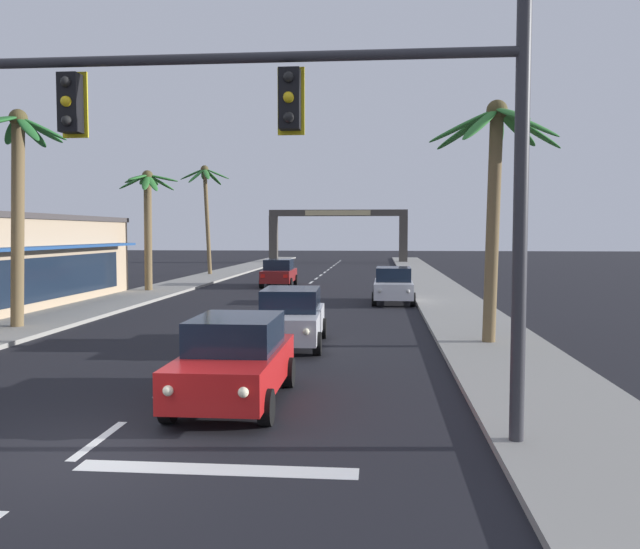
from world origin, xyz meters
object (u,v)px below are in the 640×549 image
(sedan_oncoming_far, at_px, (279,273))
(palm_left_farthest, at_px, (206,196))
(traffic_signal_mast, at_px, (301,134))
(sedan_third_in_queue, at_px, (291,317))
(sedan_parked_nearest_kerb, at_px, (393,285))
(palm_right_second, at_px, (496,171))
(town_gateway_arch, at_px, (338,228))
(sedan_lead_at_stop_bar, at_px, (235,359))
(palm_left_third, at_px, (148,208))
(palm_left_second, at_px, (18,182))

(sedan_oncoming_far, xyz_separation_m, palm_left_farthest, (-7.04, 9.47, 5.26))
(traffic_signal_mast, xyz_separation_m, palm_left_farthest, (-11.92, 39.24, 1.29))
(sedan_third_in_queue, distance_m, sedan_parked_nearest_kerb, 12.49)
(palm_right_second, distance_m, town_gateway_arch, 53.41)
(sedan_lead_at_stop_bar, height_order, sedan_third_in_queue, same)
(sedan_lead_at_stop_bar, xyz_separation_m, town_gateway_arch, (-1.68, 59.74, 3.00))
(palm_left_third, bearing_deg, sedan_lead_at_stop_bar, -66.59)
(palm_left_second, bearing_deg, sedan_oncoming_far, 72.30)
(palm_left_third, xyz_separation_m, town_gateway_arch, (8.20, 36.93, -0.80))
(sedan_oncoming_far, xyz_separation_m, town_gateway_arch, (1.63, 32.32, 3.00))
(palm_left_third, height_order, town_gateway_arch, palm_left_third)
(palm_left_third, xyz_separation_m, palm_right_second, (15.99, -15.90, 0.41))
(traffic_signal_mast, bearing_deg, town_gateway_arch, 93.00)
(sedan_oncoming_far, relative_size, palm_right_second, 0.63)
(sedan_third_in_queue, bearing_deg, sedan_parked_nearest_kerb, 74.87)
(sedan_lead_at_stop_bar, distance_m, palm_left_second, 13.40)
(palm_left_second, distance_m, town_gateway_arch, 51.61)
(palm_left_third, distance_m, town_gateway_arch, 37.84)
(traffic_signal_mast, relative_size, sedan_third_in_queue, 2.36)
(palm_right_second, bearing_deg, palm_left_second, 173.34)
(traffic_signal_mast, relative_size, sedan_oncoming_far, 2.37)
(traffic_signal_mast, distance_m, sedan_lead_at_stop_bar, 4.87)
(sedan_third_in_queue, relative_size, palm_left_third, 0.67)
(palm_left_third, bearing_deg, sedan_third_in_queue, -58.22)
(sedan_lead_at_stop_bar, height_order, sedan_parked_nearest_kerb, same)
(sedan_parked_nearest_kerb, xyz_separation_m, palm_left_farthest, (-13.83, 18.34, 5.26))
(sedan_third_in_queue, xyz_separation_m, palm_left_third, (-10.10, 16.30, 3.81))
(sedan_lead_at_stop_bar, distance_m, palm_left_third, 25.15)
(sedan_third_in_queue, distance_m, sedan_oncoming_far, 21.22)
(sedan_lead_at_stop_bar, relative_size, palm_left_second, 0.60)
(palm_left_farthest, bearing_deg, sedan_oncoming_far, -53.38)
(palm_right_second, bearing_deg, palm_left_farthest, 118.77)
(traffic_signal_mast, height_order, palm_right_second, palm_right_second)
(sedan_oncoming_far, distance_m, palm_left_farthest, 12.92)
(palm_left_second, relative_size, palm_left_third, 1.10)
(sedan_oncoming_far, distance_m, palm_right_second, 22.96)
(sedan_third_in_queue, distance_m, palm_right_second, 7.26)
(traffic_signal_mast, distance_m, palm_left_farthest, 41.03)
(traffic_signal_mast, xyz_separation_m, sedan_parked_nearest_kerb, (1.91, 20.90, -3.97))
(palm_left_second, bearing_deg, sedan_lead_at_stop_bar, -43.20)
(traffic_signal_mast, xyz_separation_m, palm_left_third, (-11.45, 25.15, -0.16))
(palm_left_farthest, xyz_separation_m, town_gateway_arch, (8.67, 22.84, -2.26))
(town_gateway_arch, bearing_deg, traffic_signal_mast, -87.00)
(palm_left_third, relative_size, town_gateway_arch, 0.44)
(palm_left_farthest, distance_m, town_gateway_arch, 24.54)
(sedan_oncoming_far, distance_m, town_gateway_arch, 32.50)
(sedan_lead_at_stop_bar, bearing_deg, palm_left_farthest, 105.66)
(sedan_lead_at_stop_bar, bearing_deg, sedan_oncoming_far, 96.88)
(sedan_parked_nearest_kerb, distance_m, town_gateway_arch, 41.61)
(sedan_oncoming_far, height_order, palm_left_second, palm_left_second)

